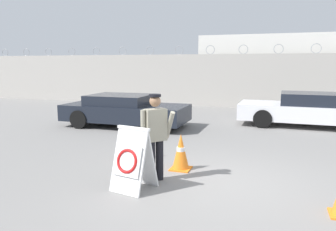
# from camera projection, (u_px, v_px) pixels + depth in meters

# --- Properties ---
(ground_plane) EXTENTS (90.00, 90.00, 0.00)m
(ground_plane) POSITION_uv_depth(u_px,v_px,m) (223.00, 184.00, 6.15)
(ground_plane) COLOR gray
(perimeter_wall) EXTENTS (36.00, 0.30, 3.18)m
(perimeter_wall) POSITION_uv_depth(u_px,v_px,m) (259.00, 81.00, 16.37)
(perimeter_wall) COLOR #ADA8A0
(perimeter_wall) RESTS_ON ground_plane
(building_block) EXTENTS (9.06, 5.44, 3.77)m
(building_block) POSITION_uv_depth(u_px,v_px,m) (283.00, 70.00, 19.43)
(building_block) COLOR silver
(building_block) RESTS_ON ground_plane
(barricade_sign) EXTENTS (0.75, 0.78, 1.15)m
(barricade_sign) POSITION_uv_depth(u_px,v_px,m) (132.00, 159.00, 5.81)
(barricade_sign) COLOR white
(barricade_sign) RESTS_ON ground_plane
(security_guard) EXTENTS (0.62, 0.50, 1.68)m
(security_guard) POSITION_uv_depth(u_px,v_px,m) (155.00, 134.00, 6.22)
(security_guard) COLOR black
(security_guard) RESTS_ON ground_plane
(traffic_cone_near) EXTENTS (0.42, 0.42, 0.77)m
(traffic_cone_near) POSITION_uv_depth(u_px,v_px,m) (181.00, 152.00, 6.96)
(traffic_cone_near) COLOR orange
(traffic_cone_near) RESTS_ON ground_plane
(traffic_cone_mid) EXTENTS (0.36, 0.36, 0.72)m
(traffic_cone_mid) POSITION_uv_depth(u_px,v_px,m) (141.00, 144.00, 7.80)
(traffic_cone_mid) COLOR orange
(traffic_cone_mid) RESTS_ON ground_plane
(parked_car_front_coupe) EXTENTS (4.41, 1.98, 1.14)m
(parked_car_front_coupe) POSITION_uv_depth(u_px,v_px,m) (125.00, 110.00, 11.75)
(parked_car_front_coupe) COLOR black
(parked_car_front_coupe) RESTS_ON ground_plane
(parked_car_rear_sedan) EXTENTS (4.76, 1.98, 1.21)m
(parked_car_rear_sedan) POSITION_uv_depth(u_px,v_px,m) (308.00, 109.00, 11.74)
(parked_car_rear_sedan) COLOR black
(parked_car_rear_sedan) RESTS_ON ground_plane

